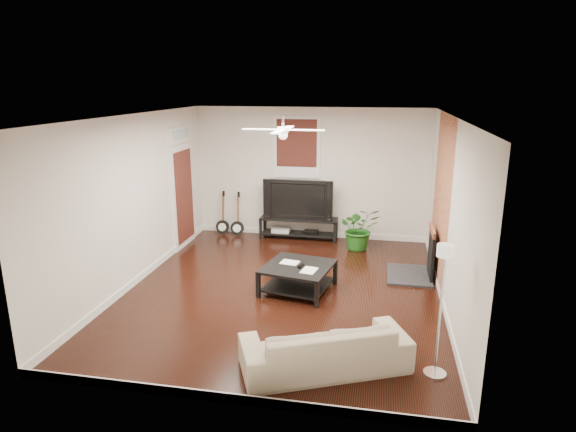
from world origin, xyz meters
TOP-DOWN VIEW (x-y plane):
  - room at (0.00, 0.00)m, footprint 5.01×6.01m
  - brick_accent at (2.49, 1.00)m, footprint 0.02×2.20m
  - fireplace at (2.20, 1.00)m, footprint 0.80×1.10m
  - window_back at (-0.30, 2.97)m, footprint 1.00×0.06m
  - door_left at (-2.46, 1.90)m, footprint 0.08×1.00m
  - tv_stand at (-0.22, 2.78)m, footprint 1.66×0.44m
  - tv at (-0.22, 2.80)m, footprint 1.49×0.20m
  - coffee_table at (0.24, 0.03)m, footprint 1.21×1.21m
  - sofa at (0.92, -2.14)m, footprint 2.10×1.49m
  - floor_lamp at (2.20, -2.04)m, footprint 0.35×0.35m
  - potted_plant at (1.11, 2.30)m, footprint 0.95×0.88m
  - guitar_left at (-1.94, 2.75)m, footprint 0.32×0.24m
  - guitar_right at (-1.59, 2.72)m, footprint 0.34×0.27m
  - ceiling_fan at (0.00, 0.00)m, footprint 1.24×1.24m

SIDE VIEW (x-z plane):
  - coffee_table at x=0.24m, z-range 0.00..0.43m
  - tv_stand at x=-0.22m, z-range 0.00..0.47m
  - sofa at x=0.92m, z-range 0.00..0.57m
  - potted_plant at x=1.11m, z-range 0.00..0.89m
  - fireplace at x=2.20m, z-range 0.00..0.92m
  - guitar_left at x=-1.94m, z-range 0.00..0.97m
  - guitar_right at x=-1.59m, z-range 0.00..0.97m
  - floor_lamp at x=2.20m, z-range 0.00..1.60m
  - tv at x=-0.22m, z-range 0.46..1.32m
  - door_left at x=-2.46m, z-range 0.00..2.50m
  - room at x=0.00m, z-range 0.00..2.80m
  - brick_accent at x=2.49m, z-range 0.00..2.80m
  - window_back at x=-0.30m, z-range 1.30..2.60m
  - ceiling_fan at x=0.00m, z-range 2.44..2.76m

